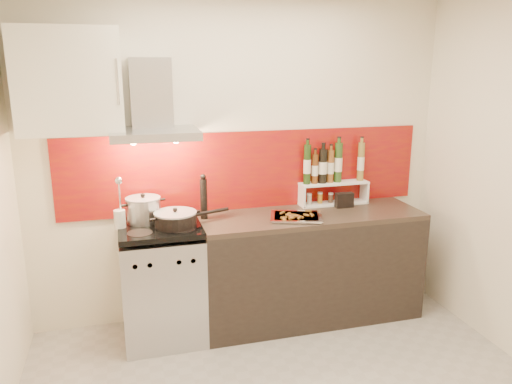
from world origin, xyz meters
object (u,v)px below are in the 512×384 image
object	(u,v)px
range_stove	(163,283)
counter	(310,266)
baking_tray	(296,217)
saute_pan	(176,219)
stock_pot	(144,210)
pepper_mill	(204,197)

from	to	relation	value
range_stove	counter	size ratio (longest dim) A/B	0.51
counter	baking_tray	bearing A→B (deg)	-149.65
counter	saute_pan	bearing A→B (deg)	-176.72
range_stove	counter	distance (m)	1.20
stock_pot	saute_pan	xyz separation A→B (m)	(0.22, -0.17, -0.04)
saute_pan	baking_tray	size ratio (longest dim) A/B	1.24
range_stove	stock_pot	world-z (taller)	stock_pot
stock_pot	saute_pan	distance (m)	0.28
stock_pot	baking_tray	size ratio (longest dim) A/B	0.55
range_stove	saute_pan	world-z (taller)	saute_pan
range_stove	stock_pot	bearing A→B (deg)	134.00
pepper_mill	saute_pan	bearing A→B (deg)	-145.73
saute_pan	pepper_mill	world-z (taller)	pepper_mill
saute_pan	pepper_mill	xyz separation A→B (m)	(0.23, 0.16, 0.11)
saute_pan	pepper_mill	distance (m)	0.30
counter	saute_pan	xyz separation A→B (m)	(-1.08, -0.06, 0.51)
range_stove	pepper_mill	xyz separation A→B (m)	(0.35, 0.10, 0.63)
saute_pan	counter	bearing A→B (deg)	3.28
range_stove	pepper_mill	distance (m)	0.73
range_stove	saute_pan	size ratio (longest dim) A/B	1.56
counter	saute_pan	distance (m)	1.20
pepper_mill	range_stove	bearing A→B (deg)	-163.95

